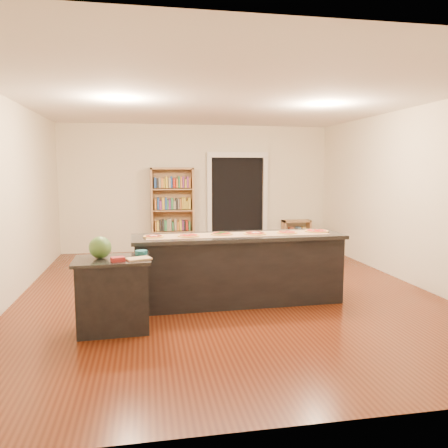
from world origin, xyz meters
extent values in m
cube|color=beige|center=(0.00, 0.00, 1.40)|extent=(6.00, 7.00, 2.80)
cube|color=#54220E|center=(0.00, 0.00, 0.00)|extent=(6.00, 7.00, 0.01)
cube|color=white|center=(0.00, 0.00, 2.80)|extent=(6.00, 7.00, 0.01)
cube|color=black|center=(0.90, 3.48, 1.05)|extent=(1.20, 0.02, 2.10)
cube|color=silver|center=(0.25, 3.44, 1.05)|extent=(0.10, 0.08, 2.10)
cube|color=silver|center=(1.55, 3.44, 1.05)|extent=(0.10, 0.08, 2.10)
cube|color=silver|center=(0.90, 3.44, 2.15)|extent=(1.40, 0.08, 0.12)
cube|color=black|center=(0.07, -0.55, 0.45)|extent=(2.79, 0.70, 0.90)
cube|color=black|center=(0.07, -0.55, 0.92)|extent=(2.86, 0.78, 0.05)
cube|color=black|center=(-1.56, -1.33, 0.40)|extent=(0.77, 0.54, 0.80)
cube|color=black|center=(-1.56, -1.33, 0.82)|extent=(0.84, 0.62, 0.04)
cube|color=tan|center=(-0.59, 3.28, 0.93)|extent=(0.93, 0.33, 1.86)
cube|color=tan|center=(2.27, 3.31, 0.33)|extent=(0.65, 0.28, 0.65)
cylinder|color=#537BB9|center=(-0.16, 3.21, 0.16)|extent=(0.21, 0.21, 0.31)
cube|color=#A67D55|center=(0.07, -0.55, 0.95)|extent=(2.50, 0.50, 0.00)
sphere|color=#144214|center=(-1.68, -1.30, 0.96)|extent=(0.25, 0.25, 0.25)
cube|color=tan|center=(-1.26, -1.43, 0.84)|extent=(0.31, 0.26, 0.02)
cube|color=maroon|center=(-1.48, -1.50, 0.86)|extent=(0.16, 0.14, 0.05)
cylinder|color=#195966|center=(-1.23, -1.17, 0.86)|extent=(0.14, 0.14, 0.05)
cylinder|color=#D8AA53|center=(-1.08, -0.58, 0.96)|extent=(0.29, 0.29, 0.02)
cylinder|color=#A5190C|center=(-1.08, -0.58, 0.97)|extent=(0.23, 0.23, 0.00)
cylinder|color=#D8AA53|center=(-0.62, -0.59, 0.96)|extent=(0.28, 0.28, 0.02)
cylinder|color=#A5190C|center=(-0.62, -0.59, 0.97)|extent=(0.23, 0.23, 0.00)
cylinder|color=#D8AA53|center=(-0.16, -0.52, 0.96)|extent=(0.28, 0.28, 0.02)
cylinder|color=#A5190C|center=(-0.16, -0.52, 0.97)|extent=(0.23, 0.23, 0.00)
cylinder|color=#D8AA53|center=(0.30, -0.56, 0.96)|extent=(0.33, 0.33, 0.02)
cylinder|color=#A5190C|center=(0.30, -0.56, 0.97)|extent=(0.27, 0.27, 0.00)
cylinder|color=#D8AA53|center=(0.75, -0.55, 0.96)|extent=(0.30, 0.30, 0.02)
cylinder|color=#A5190C|center=(0.75, -0.55, 0.97)|extent=(0.24, 0.24, 0.00)
cylinder|color=#D8AA53|center=(1.21, -0.49, 0.96)|extent=(0.32, 0.32, 0.02)
cylinder|color=#A5190C|center=(1.21, -0.49, 0.97)|extent=(0.26, 0.26, 0.00)
camera|label=1|loc=(-1.17, -6.28, 1.83)|focal=35.00mm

